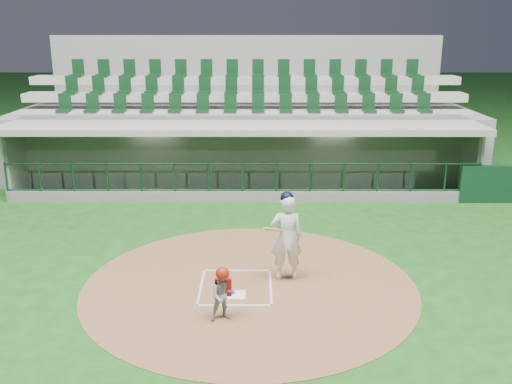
% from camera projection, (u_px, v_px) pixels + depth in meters
% --- Properties ---
extents(ground, '(120.00, 120.00, 0.00)m').
position_uv_depth(ground, '(236.00, 281.00, 12.55)').
color(ground, '#154915').
rests_on(ground, ground).
extents(dirt_circle, '(7.20, 7.20, 0.01)m').
position_uv_depth(dirt_circle, '(250.00, 285.00, 12.36)').
color(dirt_circle, brown).
rests_on(dirt_circle, ground).
extents(home_plate, '(0.43, 0.43, 0.02)m').
position_uv_depth(home_plate, '(235.00, 295.00, 11.88)').
color(home_plate, white).
rests_on(home_plate, dirt_circle).
extents(batter_box_chalk, '(1.55, 1.80, 0.01)m').
position_uv_depth(batter_box_chalk, '(236.00, 287.00, 12.26)').
color(batter_box_chalk, silver).
rests_on(batter_box_chalk, ground).
extents(dugout_structure, '(16.40, 3.70, 3.00)m').
position_uv_depth(dugout_structure, '(249.00, 159.00, 19.79)').
color(dugout_structure, slate).
rests_on(dugout_structure, ground).
extents(seating_deck, '(17.00, 6.72, 5.15)m').
position_uv_depth(seating_deck, '(245.00, 131.00, 22.63)').
color(seating_deck, gray).
rests_on(seating_deck, ground).
extents(batter, '(0.91, 0.91, 2.01)m').
position_uv_depth(batter, '(286.00, 236.00, 12.40)').
color(batter, silver).
rests_on(batter, dirt_circle).
extents(catcher, '(0.57, 0.50, 1.08)m').
position_uv_depth(catcher, '(223.00, 293.00, 10.76)').
color(catcher, gray).
rests_on(catcher, dirt_circle).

